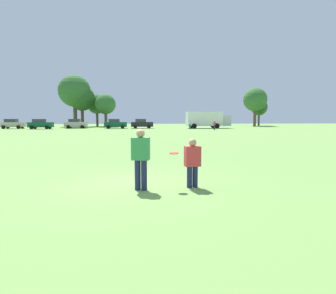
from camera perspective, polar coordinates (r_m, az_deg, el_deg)
The scene contains 20 objects.
ground_plane at distance 9.49m, azimuth -7.72°, elevation -7.12°, with size 174.43×174.43×0.00m, color #6B9347.
player_thrower at distance 8.52m, azimuth -5.32°, elevation -1.73°, with size 0.55×0.40×1.78m.
player_defender at distance 8.83m, azimuth 4.76°, elevation -2.65°, with size 0.49×0.33×1.48m.
frisbee at distance 8.58m, azimuth 1.16°, elevation -1.16°, with size 0.27×0.27×0.06m.
traffic_cone at distance 17.41m, azimuth -4.96°, elevation -0.45°, with size 0.32×0.32×0.48m.
parked_car_near_left at distance 62.30m, azimuth -27.91°, elevation 4.01°, with size 4.24×2.29×1.82m.
parked_car_mid_left at distance 58.28m, azimuth -23.50°, elevation 4.12°, with size 4.24×2.29×1.82m.
parked_car_center at distance 59.39m, azimuth -17.45°, elevation 4.36°, with size 4.24×2.29×1.82m.
parked_car_mid_right at distance 56.49m, azimuth -10.17°, elevation 4.47°, with size 4.24×2.29×1.82m.
parked_car_near_right at distance 56.93m, azimuth -5.13°, elevation 4.55°, with size 4.24×2.29×1.82m.
box_truck at distance 57.69m, azimuth 7.60°, elevation 5.36°, with size 8.55×3.14×3.18m.
bystander_far_jogger at distance 50.02m, azimuth 8.97°, elevation 4.33°, with size 0.29×0.46×1.63m.
bystander_field_marshal at distance 53.99m, azimuth 4.29°, elevation 4.49°, with size 0.52×0.42×1.64m.
tree_west_maple at distance 70.06m, azimuth -17.67°, elevation 10.27°, with size 7.11×7.11×11.55m.
tree_center_elm at distance 69.92m, azimuth -16.34°, elevation 9.05°, with size 5.72×5.72×9.30m.
tree_east_birch at distance 71.90m, azimuth -13.61°, elevation 8.09°, with size 4.67×4.67×7.60m.
tree_east_oak at distance 71.55m, azimuth -11.95°, elevation 8.07°, with size 4.60×4.60×7.48m.
tree_far_east_pine at distance 67.30m, azimuth -12.05°, elevation 8.11°, with size 4.48×4.48×7.29m.
tree_far_west_pine at distance 74.08m, azimuth 16.54°, elevation 8.76°, with size 5.63×5.63×9.15m.
tree_horizon_center at distance 78.35m, azimuth 17.24°, elevation 7.35°, with size 4.14×4.14×6.73m.
Camera 1 is at (0.31, -9.25, 2.11)m, focal length 31.45 mm.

